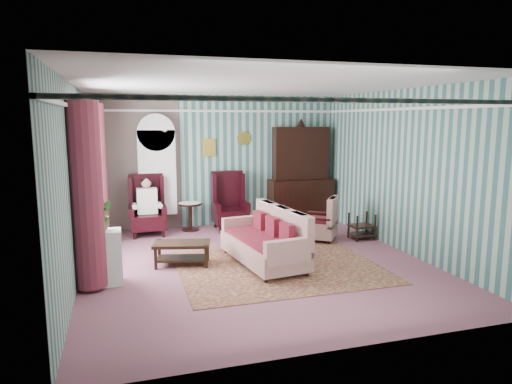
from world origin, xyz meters
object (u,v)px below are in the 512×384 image
object	(u,v)px
sofa	(263,230)
floral_armchair	(319,216)
round_side_table	(190,217)
wingback_left	(147,205)
dresser_hutch	(301,172)
plant_stand	(102,258)
nest_table	(362,226)
seated_woman	(147,207)
bookcase	(157,179)
wingback_right	(230,201)
coffee_table	(182,254)

from	to	relation	value
sofa	floral_armchair	distance (m)	1.88
round_side_table	wingback_left	bearing A→B (deg)	-170.54
dresser_hutch	plant_stand	distance (m)	5.31
dresser_hutch	floral_armchair	distance (m)	1.81
nest_table	dresser_hutch	bearing A→B (deg)	107.39
wingback_left	seated_woman	distance (m)	0.04
round_side_table	plant_stand	world-z (taller)	plant_stand
seated_woman	round_side_table	xyz separation A→B (m)	(0.90, 0.15, -0.29)
bookcase	wingback_left	size ratio (longest dim) A/B	1.79
floral_armchair	bookcase	bearing A→B (deg)	95.81
wingback_right	nest_table	world-z (taller)	wingback_right
wingback_right	sofa	bearing A→B (deg)	-90.92
bookcase	floral_armchair	xyz separation A→B (m)	(2.96, -1.76, -0.63)
bookcase	plant_stand	xyz separation A→B (m)	(-1.05, -3.14, -0.72)
bookcase	coffee_table	world-z (taller)	bookcase
nest_table	seated_woman	bearing A→B (deg)	159.15
seated_woman	wingback_right	bearing A→B (deg)	0.00
wingback_right	coffee_table	world-z (taller)	wingback_right
bookcase	plant_stand	size ratio (longest dim) A/B	2.80
dresser_hutch	plant_stand	bearing A→B (deg)	-144.92
seated_woman	round_side_table	bearing A→B (deg)	9.46
dresser_hutch	round_side_table	xyz separation A→B (m)	(-2.60, -0.12, -0.88)
bookcase	seated_woman	size ratio (longest dim) A/B	1.90
seated_woman	round_side_table	distance (m)	0.96
dresser_hutch	wingback_right	distance (m)	1.86
sofa	wingback_left	bearing A→B (deg)	26.75
plant_stand	floral_armchair	bearing A→B (deg)	18.92
dresser_hutch	round_side_table	world-z (taller)	dresser_hutch
seated_woman	plant_stand	bearing A→B (deg)	-106.22
wingback_left	nest_table	xyz separation A→B (m)	(4.07, -1.55, -0.35)
wingback_right	floral_armchair	distance (m)	2.01
dresser_hutch	seated_woman	size ratio (longest dim) A/B	2.00
wingback_right	seated_woman	world-z (taller)	wingback_right
round_side_table	floral_armchair	distance (m)	2.78
wingback_left	coffee_table	world-z (taller)	wingback_left
round_side_table	plant_stand	bearing A→B (deg)	-120.38
sofa	seated_woman	bearing A→B (deg)	26.75
bookcase	plant_stand	world-z (taller)	bookcase
wingback_right	plant_stand	world-z (taller)	wingback_right
dresser_hutch	seated_woman	distance (m)	3.56
seated_woman	round_side_table	world-z (taller)	seated_woman
sofa	floral_armchair	xyz separation A→B (m)	(1.50, 1.12, -0.08)
sofa	plant_stand	bearing A→B (deg)	88.08
round_side_table	sofa	world-z (taller)	sofa
sofa	coffee_table	world-z (taller)	sofa
sofa	nest_table	bearing A→B (deg)	-75.76
coffee_table	bookcase	bearing A→B (deg)	93.62
coffee_table	nest_table	bearing A→B (deg)	9.93
seated_woman	coffee_table	bearing A→B (deg)	-79.31
wingback_right	seated_woman	size ratio (longest dim) A/B	1.06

